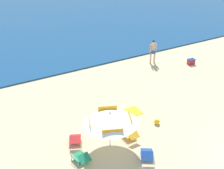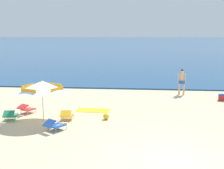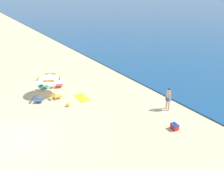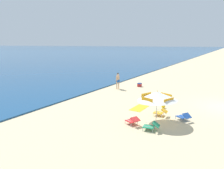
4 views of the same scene
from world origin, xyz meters
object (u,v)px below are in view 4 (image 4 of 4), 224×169
object	(u,v)px
lounge_chair_under_umbrella	(160,112)
lounge_chair_beside_umbrella	(184,116)
beach_ball	(163,106)
beach_towel	(139,108)
lounge_chair_facing_sea	(133,120)
person_standing_near_shore	(118,80)
beach_umbrella_striped_main	(157,96)
lounge_chair_spare_folded	(151,126)
cooler_box	(140,85)

from	to	relation	value
lounge_chair_under_umbrella	lounge_chair_beside_umbrella	bearing A→B (deg)	-95.01
lounge_chair_beside_umbrella	beach_ball	bearing A→B (deg)	43.43
beach_ball	beach_towel	world-z (taller)	beach_ball
lounge_chair_facing_sea	beach_towel	distance (m)	3.46
person_standing_near_shore	lounge_chair_under_umbrella	bearing A→B (deg)	-133.28
lounge_chair_facing_sea	beach_umbrella_striped_main	bearing A→B (deg)	-39.40
lounge_chair_spare_folded	beach_umbrella_striped_main	bearing A→B (deg)	8.15
lounge_chair_facing_sea	lounge_chair_spare_folded	bearing A→B (deg)	-101.95
person_standing_near_shore	cooler_box	bearing A→B (deg)	-34.27
lounge_chair_under_umbrella	lounge_chair_spare_folded	bearing A→B (deg)	-173.64
person_standing_near_shore	beach_towel	distance (m)	7.16
cooler_box	beach_towel	world-z (taller)	cooler_box
lounge_chair_beside_umbrella	lounge_chair_facing_sea	distance (m)	3.34
lounge_chair_facing_sea	beach_towel	size ratio (longest dim) A/B	0.56
person_standing_near_shore	beach_ball	xyz separation A→B (m)	(-4.40, -6.28, -0.86)
beach_umbrella_striped_main	lounge_chair_facing_sea	xyz separation A→B (m)	(-1.25, 1.03, -1.35)
beach_umbrella_striped_main	lounge_chair_spare_folded	xyz separation A→B (m)	(-1.52, -0.22, -1.35)
beach_ball	beach_towel	xyz separation A→B (m)	(-0.89, 1.57, -0.14)
beach_umbrella_striped_main	person_standing_near_shore	bearing A→B (deg)	42.31
lounge_chair_facing_sea	beach_towel	xyz separation A→B (m)	(3.32, 0.95, -0.27)
person_standing_near_shore	beach_umbrella_striped_main	bearing A→B (deg)	-137.69
beach_umbrella_striped_main	lounge_chair_spare_folded	size ratio (longest dim) A/B	2.80
lounge_chair_under_umbrella	lounge_chair_spare_folded	world-z (taller)	lounge_chair_spare_folded
lounge_chair_beside_umbrella	beach_ball	xyz separation A→B (m)	(1.97, 1.86, -0.12)
cooler_box	beach_ball	bearing A→B (deg)	-144.84
lounge_chair_spare_folded	cooler_box	distance (m)	12.38
lounge_chair_facing_sea	beach_towel	bearing A→B (deg)	16.04
cooler_box	beach_ball	xyz separation A→B (m)	(-6.70, -4.72, -0.06)
lounge_chair_beside_umbrella	beach_ball	distance (m)	2.71
beach_umbrella_striped_main	beach_ball	bearing A→B (deg)	7.97
lounge_chair_beside_umbrella	person_standing_near_shore	xyz separation A→B (m)	(6.37, 8.14, 0.74)
person_standing_near_shore	beach_ball	size ratio (longest dim) A/B	5.97
lounge_chair_beside_umbrella	beach_towel	bearing A→B (deg)	72.63
lounge_chair_under_umbrella	person_standing_near_shore	world-z (taller)	person_standing_near_shore
lounge_chair_facing_sea	cooler_box	world-z (taller)	lounge_chair_facing_sea
beach_ball	lounge_chair_beside_umbrella	bearing A→B (deg)	-136.57
lounge_chair_spare_folded	person_standing_near_shore	size ratio (longest dim) A/B	0.55
lounge_chair_under_umbrella	cooler_box	world-z (taller)	lounge_chair_under_umbrella
cooler_box	beach_towel	bearing A→B (deg)	-157.47
lounge_chair_beside_umbrella	lounge_chair_under_umbrella	bearing A→B (deg)	84.99
beach_umbrella_striped_main	cooler_box	distance (m)	11.02
lounge_chair_facing_sea	lounge_chair_spare_folded	distance (m)	1.27
lounge_chair_beside_umbrella	beach_umbrella_striped_main	bearing A→B (deg)	124.37
person_standing_near_shore	beach_towel	world-z (taller)	person_standing_near_shore
beach_umbrella_striped_main	beach_towel	bearing A→B (deg)	43.86
lounge_chair_facing_sea	beach_towel	world-z (taller)	lounge_chair_facing_sea
cooler_box	beach_towel	xyz separation A→B (m)	(-7.59, -3.15, -0.20)
cooler_box	beach_ball	size ratio (longest dim) A/B	1.80
beach_umbrella_striped_main	lounge_chair_facing_sea	size ratio (longest dim) A/B	2.66
lounge_chair_facing_sea	cooler_box	xyz separation A→B (m)	(10.91, 4.10, -0.07)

